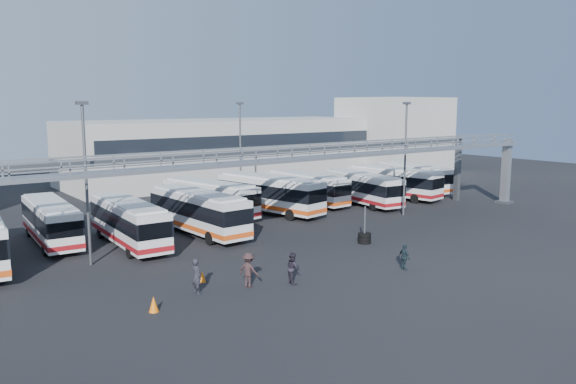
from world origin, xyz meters
TOP-DOWN VIEW (x-y plane):
  - ground at (0.00, 0.00)m, footprint 140.00×140.00m
  - gantry at (0.00, 5.87)m, footprint 51.40×5.15m
  - warehouse at (12.00, 38.00)m, footprint 42.00×14.00m
  - building_right at (38.00, 32.00)m, footprint 14.00×12.00m
  - light_pole_left at (-16.00, 8.00)m, footprint 0.70×0.35m
  - light_pole_mid at (12.00, 7.00)m, footprint 0.70×0.35m
  - light_pole_back at (4.00, 22.00)m, footprint 0.70×0.35m
  - bus_1 at (-16.47, 15.22)m, footprint 3.07×10.40m
  - bus_2 at (-12.19, 11.29)m, footprint 3.01×10.74m
  - bus_3 at (-6.50, 11.53)m, footprint 3.05×11.22m
  - bus_4 at (-2.47, 16.92)m, footprint 4.46×10.86m
  - bus_5 at (2.76, 15.08)m, footprint 4.81×11.73m
  - bus_6 at (8.47, 16.71)m, footprint 2.87×10.38m
  - bus_7 at (12.74, 13.23)m, footprint 3.76×10.75m
  - bus_8 at (18.22, 14.01)m, footprint 4.11×11.02m
  - bus_9 at (23.20, 15.66)m, footprint 3.57×10.58m
  - pedestrian_a at (-13.20, -0.82)m, footprint 0.51×0.73m
  - pedestrian_b at (-8.04, -2.54)m, footprint 0.88×1.01m
  - pedestrian_c at (-10.38, -1.57)m, footprint 1.17×1.44m
  - pedestrian_d at (-1.00, -4.56)m, footprint 0.55×0.99m
  - cone_left at (-16.15, -1.95)m, footprint 0.56×0.56m
  - cone_right at (-12.03, 0.74)m, footprint 0.50×0.50m
  - tire_stack at (1.75, 1.65)m, footprint 0.96×0.96m

SIDE VIEW (x-z plane):
  - ground at x=0.00m, z-range 0.00..0.00m
  - cone_right at x=-12.03m, z-range 0.00..0.66m
  - cone_left at x=-16.15m, z-range 0.00..0.78m
  - tire_stack at x=1.75m, z-range -0.90..1.83m
  - pedestrian_d at x=-1.00m, z-range 0.00..1.60m
  - pedestrian_b at x=-8.04m, z-range 0.00..1.78m
  - pedestrian_a at x=-13.20m, z-range 0.00..1.92m
  - pedestrian_c at x=-10.38m, z-range 0.00..1.95m
  - bus_1 at x=-16.47m, z-range 0.17..3.28m
  - bus_6 at x=8.47m, z-range 0.17..3.29m
  - bus_9 at x=23.20m, z-range 0.17..3.32m
  - bus_7 at x=12.74m, z-range 0.17..3.37m
  - bus_4 at x=-2.47m, z-range 0.17..3.39m
  - bus_2 at x=-12.19m, z-range 0.17..3.40m
  - bus_8 at x=18.22m, z-range 0.17..3.44m
  - bus_3 at x=-6.50m, z-range 0.18..3.56m
  - bus_5 at x=2.76m, z-range 0.18..3.66m
  - warehouse at x=12.00m, z-range 0.00..8.00m
  - building_right at x=38.00m, z-range 0.00..11.00m
  - gantry at x=0.00m, z-range 1.96..9.06m
  - light_pole_left at x=-16.00m, z-range 0.62..10.83m
  - light_pole_mid at x=12.00m, z-range 0.62..10.83m
  - light_pole_back at x=4.00m, z-range 0.62..10.83m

